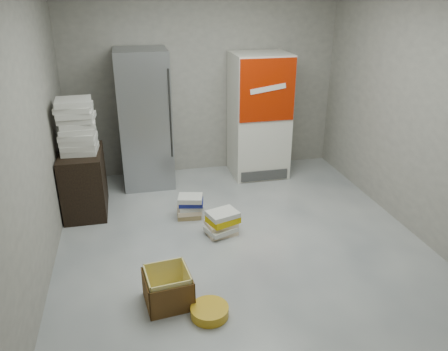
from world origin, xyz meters
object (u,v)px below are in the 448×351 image
object	(u,v)px
steel_fridge	(145,119)
cardboard_box	(168,290)
phonebook_stack_main	(190,206)
coke_cooler	(259,116)
wood_shelf	(84,182)

from	to	relation	value
steel_fridge	cardboard_box	bearing A→B (deg)	-90.10
phonebook_stack_main	coke_cooler	bearing A→B (deg)	55.72
wood_shelf	coke_cooler	bearing A→B (deg)	16.28
coke_cooler	phonebook_stack_main	distance (m)	1.86
steel_fridge	wood_shelf	xyz separation A→B (m)	(-0.83, -0.73, -0.55)
steel_fridge	wood_shelf	bearing A→B (deg)	-138.69
cardboard_box	coke_cooler	bearing A→B (deg)	52.35
wood_shelf	cardboard_box	world-z (taller)	wood_shelf
steel_fridge	wood_shelf	world-z (taller)	steel_fridge
phonebook_stack_main	wood_shelf	bearing A→B (deg)	171.49
steel_fridge	coke_cooler	bearing A→B (deg)	-0.18
steel_fridge	cardboard_box	xyz separation A→B (m)	(-0.00, -2.73, -0.82)
steel_fridge	phonebook_stack_main	world-z (taller)	steel_fridge
steel_fridge	cardboard_box	distance (m)	2.85
cardboard_box	wood_shelf	bearing A→B (deg)	106.01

